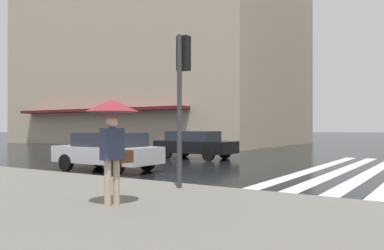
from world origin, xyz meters
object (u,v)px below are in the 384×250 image
Objects in this scene: pedestrian_with_floral_umbrella at (113,121)px; car_silver at (108,150)px; traffic_signal_post at (182,78)px; car_black at (195,144)px.

car_silver is at bearing 45.51° from pedestrian_with_floral_umbrella.
traffic_signal_post is 0.91× the size of car_silver.
traffic_signal_post reaches higher than pedestrian_with_floral_umbrella.
traffic_signal_post is 1.86× the size of pedestrian_with_floral_umbrella.
traffic_signal_post reaches higher than car_silver.
car_silver is 7.50m from pedestrian_with_floral_umbrella.
traffic_signal_post is at bearing 4.39° from pedestrian_with_floral_umbrella.
pedestrian_with_floral_umbrella is at bearing -154.34° from car_black.
traffic_signal_post is 6.09m from car_silver.
traffic_signal_post is 10.79m from car_black.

